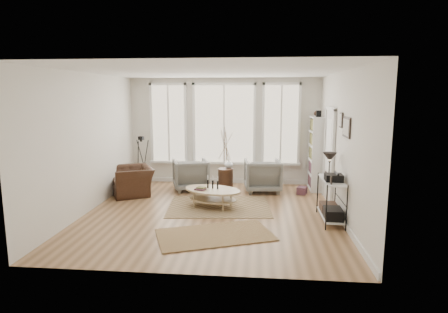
# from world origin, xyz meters

# --- Properties ---
(room) EXTENTS (5.50, 5.54, 2.90)m
(room) POSITION_xyz_m (0.02, 0.03, 1.43)
(room) COLOR #A37950
(room) RESTS_ON ground
(bay_window) EXTENTS (4.14, 0.12, 2.24)m
(bay_window) POSITION_xyz_m (0.00, 2.71, 1.61)
(bay_window) COLOR tan
(bay_window) RESTS_ON ground
(door) EXTENTS (0.09, 1.06, 2.22)m
(door) POSITION_xyz_m (2.57, 1.15, 1.12)
(door) COLOR silver
(door) RESTS_ON ground
(bookcase) EXTENTS (0.31, 0.85, 2.06)m
(bookcase) POSITION_xyz_m (2.44, 2.23, 0.96)
(bookcase) COLOR white
(bookcase) RESTS_ON ground
(low_shelf) EXTENTS (0.38, 1.08, 1.30)m
(low_shelf) POSITION_xyz_m (2.38, -0.30, 0.51)
(low_shelf) COLOR white
(low_shelf) RESTS_ON ground
(wall_art) EXTENTS (0.04, 0.88, 0.44)m
(wall_art) POSITION_xyz_m (2.58, -0.27, 1.88)
(wall_art) COLOR black
(wall_art) RESTS_ON ground
(rug_main) EXTENTS (2.35, 1.85, 0.01)m
(rug_main) POSITION_xyz_m (0.11, 0.44, 0.01)
(rug_main) COLOR brown
(rug_main) RESTS_ON ground
(rug_runner) EXTENTS (2.25, 1.75, 0.01)m
(rug_runner) POSITION_xyz_m (0.22, -1.27, 0.01)
(rug_runner) COLOR brown
(rug_runner) RESTS_ON ground
(coffee_table) EXTENTS (1.48, 1.21, 0.59)m
(coffee_table) POSITION_xyz_m (-0.04, 0.40, 0.32)
(coffee_table) COLOR tan
(coffee_table) RESTS_ON ground
(armchair_left) EXTENTS (1.09, 1.10, 0.80)m
(armchair_left) POSITION_xyz_m (-0.80, 1.88, 0.40)
(armchair_left) COLOR gray
(armchair_left) RESTS_ON ground
(armchair_right) EXTENTS (0.98, 1.01, 0.83)m
(armchair_right) POSITION_xyz_m (1.07, 1.88, 0.41)
(armchair_right) COLOR gray
(armchair_right) RESTS_ON ground
(side_table) EXTENTS (0.39, 0.39, 1.62)m
(side_table) POSITION_xyz_m (0.12, 1.84, 0.78)
(side_table) COLOR #372116
(side_table) RESTS_ON ground
(vase) EXTENTS (0.23, 0.23, 0.22)m
(vase) POSITION_xyz_m (0.19, 1.96, 0.69)
(vase) COLOR silver
(vase) RESTS_ON side_table
(accent_chair) EXTENTS (1.38, 1.33, 0.69)m
(accent_chair) POSITION_xyz_m (-2.15, 1.27, 0.34)
(accent_chair) COLOR #372116
(accent_chair) RESTS_ON ground
(tripod_camera) EXTENTS (0.48, 0.48, 1.35)m
(tripod_camera) POSITION_xyz_m (-2.17, 2.14, 0.62)
(tripod_camera) COLOR black
(tripod_camera) RESTS_ON ground
(book_stack_near) EXTENTS (0.29, 0.33, 0.18)m
(book_stack_near) POSITION_xyz_m (2.05, 1.71, 0.09)
(book_stack_near) COLOR maroon
(book_stack_near) RESTS_ON ground
(book_stack_far) EXTENTS (0.19, 0.23, 0.13)m
(book_stack_far) POSITION_xyz_m (2.05, 1.65, 0.07)
(book_stack_far) COLOR maroon
(book_stack_far) RESTS_ON ground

